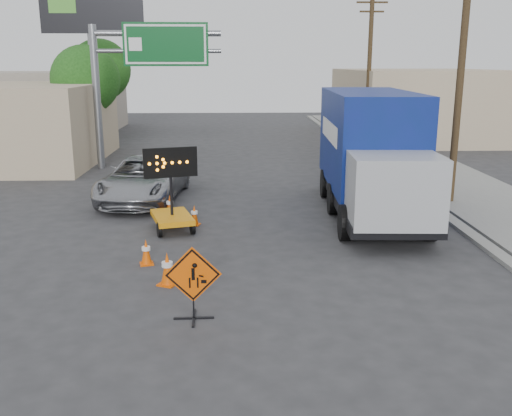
{
  "coord_description": "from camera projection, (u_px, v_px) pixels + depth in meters",
  "views": [
    {
      "loc": [
        0.17,
        -10.07,
        5.07
      ],
      "look_at": [
        0.63,
        3.17,
        1.68
      ],
      "focal_mm": 40.0,
      "sensor_mm": 36.0,
      "label": 1
    }
  ],
  "objects": [
    {
      "name": "billboard",
      "position": [
        92.0,
        23.0,
        33.95
      ],
      "size": [
        6.1,
        0.54,
        9.85
      ],
      "color": "slate",
      "rests_on": "ground"
    },
    {
      "name": "cone_a",
      "position": [
        167.0,
        269.0,
        13.31
      ],
      "size": [
        0.54,
        0.54,
        0.8
      ],
      "rotation": [
        0.0,
        0.0,
        -0.43
      ],
      "color": "#E25004",
      "rests_on": "ground"
    },
    {
      "name": "box_truck",
      "position": [
        371.0,
        161.0,
        19.15
      ],
      "size": [
        3.12,
        8.8,
        4.13
      ],
      "rotation": [
        0.0,
        0.0,
        -0.05
      ],
      "color": "black",
      "rests_on": "ground"
    },
    {
      "name": "construction_sign",
      "position": [
        193.0,
        281.0,
        11.41
      ],
      "size": [
        1.16,
        0.82,
        1.54
      ],
      "rotation": [
        0.0,
        0.0,
        0.03
      ],
      "color": "black",
      "rests_on": "ground"
    },
    {
      "name": "sidewalk_right",
      "position": [
        442.0,
        176.0,
        25.83
      ],
      "size": [
        4.0,
        60.0,
        0.15
      ],
      "primitive_type": "cube",
      "color": "gray",
      "rests_on": "ground"
    },
    {
      "name": "building_right_far",
      "position": [
        419.0,
        103.0,
        39.92
      ],
      "size": [
        10.0,
        14.0,
        4.6
      ],
      "primitive_type": "cube",
      "color": "tan",
      "rests_on": "ground"
    },
    {
      "name": "highway_gantry",
      "position": [
        138.0,
        63.0,
        26.98
      ],
      "size": [
        6.18,
        0.38,
        6.9
      ],
      "color": "slate",
      "rests_on": "ground"
    },
    {
      "name": "utility_pole_near",
      "position": [
        461.0,
        74.0,
        19.8
      ],
      "size": [
        1.8,
        0.26,
        9.0
      ],
      "color": "#3E301A",
      "rests_on": "ground"
    },
    {
      "name": "tree_left_far",
      "position": [
        100.0,
        70.0,
        38.61
      ],
      "size": [
        4.1,
        4.1,
        6.66
      ],
      "color": "#3E301A",
      "rests_on": "ground"
    },
    {
      "name": "cone_c",
      "position": [
        194.0,
        215.0,
        18.25
      ],
      "size": [
        0.4,
        0.4,
        0.66
      ],
      "rotation": [
        0.0,
        0.0,
        -0.24
      ],
      "color": "#E25004",
      "rests_on": "ground"
    },
    {
      "name": "cone_b",
      "position": [
        146.0,
        252.0,
        14.67
      ],
      "size": [
        0.42,
        0.42,
        0.68
      ],
      "rotation": [
        0.0,
        0.0,
        0.24
      ],
      "color": "#E25004",
      "rests_on": "ground"
    },
    {
      "name": "utility_pole_far",
      "position": [
        369.0,
        69.0,
        33.35
      ],
      "size": [
        1.8,
        0.26,
        9.0
      ],
      "color": "#3E301A",
      "rests_on": "ground"
    },
    {
      "name": "cone_d",
      "position": [
        170.0,
        205.0,
        19.33
      ],
      "size": [
        0.49,
        0.49,
        0.73
      ],
      "rotation": [
        0.0,
        0.0,
        0.43
      ],
      "color": "#E25004",
      "rests_on": "ground"
    },
    {
      "name": "curb_right",
      "position": [
        392.0,
        177.0,
        25.76
      ],
      "size": [
        0.4,
        60.0,
        0.12
      ],
      "primitive_type": "cube",
      "color": "gray",
      "rests_on": "ground"
    },
    {
      "name": "pickup_truck",
      "position": [
        144.0,
        179.0,
        21.5
      ],
      "size": [
        3.17,
        6.03,
        1.62
      ],
      "primitive_type": "imported",
      "rotation": [
        0.0,
        0.0,
        -0.08
      ],
      "color": "#9D9FA4",
      "rests_on": "ground"
    },
    {
      "name": "arrow_board",
      "position": [
        172.0,
        212.0,
        17.64
      ],
      "size": [
        1.6,
        2.05,
        2.6
      ],
      "rotation": [
        0.0,
        0.0,
        0.28
      ],
      "color": "orange",
      "rests_on": "ground"
    },
    {
      "name": "storefront_left_far",
      "position": [
        34.0,
        102.0,
        42.87
      ],
      "size": [
        12.0,
        10.0,
        4.4
      ],
      "primitive_type": "cube",
      "color": "#A39788",
      "rests_on": "ground"
    },
    {
      "name": "ground",
      "position": [
        229.0,
        333.0,
        11.0
      ],
      "size": [
        100.0,
        100.0,
        0.0
      ],
      "primitive_type": "plane",
      "color": "#2D2D30",
      "rests_on": "ground"
    },
    {
      "name": "tree_left_near",
      "position": [
        86.0,
        80.0,
        31.0
      ],
      "size": [
        3.71,
        3.71,
        6.03
      ],
      "color": "#3E301A",
      "rests_on": "ground"
    }
  ]
}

